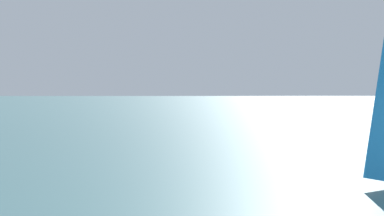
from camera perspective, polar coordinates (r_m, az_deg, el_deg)
The scene contains 0 objects.
Camera 1 is at (-9.72, -11.75, 2.19)m, focal length 56.04 mm.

